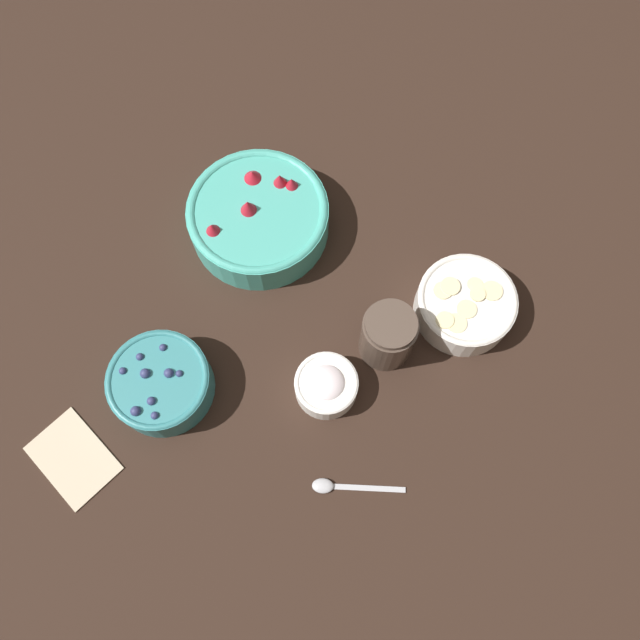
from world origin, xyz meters
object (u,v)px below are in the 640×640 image
(bowl_bananas, at_px, (465,304))
(bowl_cream, at_px, (326,385))
(bowl_blueberries, at_px, (160,383))
(bowl_strawberries, at_px, (258,216))
(jar_chocolate, at_px, (387,336))

(bowl_bananas, bearing_deg, bowl_cream, -131.50)
(bowl_blueberries, distance_m, bowl_bananas, 0.49)
(bowl_strawberries, xyz_separation_m, bowl_cream, (0.19, -0.24, -0.01))
(bowl_strawberries, distance_m, jar_chocolate, 0.30)
(bowl_blueberries, relative_size, bowl_cream, 1.59)
(bowl_blueberries, distance_m, bowl_cream, 0.25)
(bowl_bananas, distance_m, bowl_cream, 0.26)
(bowl_strawberries, height_order, bowl_bananas, bowl_strawberries)
(bowl_blueberries, relative_size, bowl_bananas, 0.98)
(bowl_cream, bearing_deg, bowl_blueberries, -162.44)
(bowl_bananas, bearing_deg, jar_chocolate, -136.90)
(bowl_bananas, height_order, jar_chocolate, jar_chocolate)
(bowl_strawberries, height_order, bowl_blueberries, bowl_strawberries)
(bowl_cream, bearing_deg, bowl_strawberries, 129.32)
(bowl_strawberries, distance_m, bowl_blueberries, 0.31)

